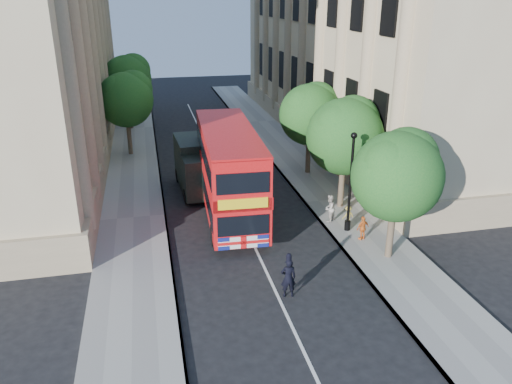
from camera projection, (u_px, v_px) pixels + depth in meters
ground at (285, 311)px, 19.25m from camera, size 120.00×120.00×0.00m
pavement_right at (333, 200)px, 29.47m from camera, size 3.50×80.00×0.12m
pavement_left at (134, 218)px, 27.14m from camera, size 3.50×80.00×0.12m
building_right at (371, 26)px, 40.50m from camera, size 12.00×38.00×18.00m
building_left at (5, 31)px, 34.90m from camera, size 12.00×38.00×18.00m
tree_right_near at (398, 171)px, 21.62m from camera, size 4.00×4.00×6.08m
tree_right_mid at (345, 132)px, 26.99m from camera, size 4.20×4.20×6.37m
tree_right_far at (310, 111)px, 32.48m from camera, size 4.00×4.00×6.15m
tree_left_far at (126, 97)px, 36.39m from camera, size 4.00×4.00×6.30m
tree_left_back at (128, 77)px, 43.55m from camera, size 4.20×4.20×6.65m
lamp_post at (350, 186)px, 24.78m from camera, size 0.32×0.32×5.16m
double_decker_bus at (229, 169)px, 26.88m from camera, size 3.18×10.34×4.72m
box_van at (198, 167)px, 30.50m from camera, size 2.55×5.64×3.16m
police_constable at (288, 278)px, 19.93m from camera, size 0.66×0.48×1.70m
woman_pedestrian at (330, 208)px, 26.37m from camera, size 0.92×0.90×1.49m
child_a at (363, 228)px, 24.44m from camera, size 0.78×0.50×1.24m
child_b at (348, 215)px, 26.10m from camera, size 0.74×0.53×1.03m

